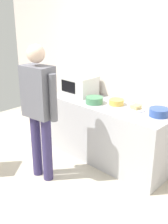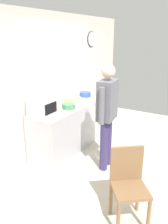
{
  "view_description": "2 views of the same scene",
  "coord_description": "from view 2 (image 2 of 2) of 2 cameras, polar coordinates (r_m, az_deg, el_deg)",
  "views": [
    {
      "loc": [
        2.31,
        -1.63,
        2.12
      ],
      "look_at": [
        -0.03,
        0.8,
        0.86
      ],
      "focal_mm": 43.34,
      "sensor_mm": 36.0,
      "label": 1
    },
    {
      "loc": [
        -3.53,
        -1.25,
        2.19
      ],
      "look_at": [
        -0.27,
        0.72,
        0.92
      ],
      "focal_mm": 37.09,
      "sensor_mm": 36.0,
      "label": 2
    }
  ],
  "objects": [
    {
      "name": "kitchen_counter",
      "position": [
        4.68,
        -3.32,
        -3.52
      ],
      "size": [
        1.91,
        0.62,
        0.88
      ],
      "primitive_type": "cube",
      "color": "#B7B7BC",
      "rests_on": "ground_plane"
    },
    {
      "name": "microwave",
      "position": [
        4.05,
        -9.73,
        1.56
      ],
      "size": [
        0.5,
        0.39,
        0.3
      ],
      "color": "silver",
      "rests_on": "kitchen_counter"
    },
    {
      "name": "back_wall",
      "position": [
        4.63,
        -7.6,
        7.29
      ],
      "size": [
        5.4,
        0.13,
        2.6
      ],
      "color": "silver",
      "rests_on": "ground_plane"
    },
    {
      "name": "sandwich_plate",
      "position": [
        4.9,
        -1.62,
        3.23
      ],
      "size": [
        0.25,
        0.25,
        0.07
      ],
      "color": "white",
      "rests_on": "kitchen_counter"
    },
    {
      "name": "salad_bowl",
      "position": [
        4.33,
        -3.82,
        1.47
      ],
      "size": [
        0.25,
        0.25,
        0.09
      ],
      "primitive_type": "cylinder",
      "color": "#4C8E60",
      "rests_on": "kitchen_counter"
    },
    {
      "name": "fork_utensil",
      "position": [
        3.79,
        -8.65,
        -1.9
      ],
      "size": [
        0.15,
        0.12,
        0.01
      ],
      "primitive_type": "cube",
      "rotation": [
        0.0,
        0.0,
        2.5
      ],
      "color": "silver",
      "rests_on": "kitchen_counter"
    },
    {
      "name": "person_standing",
      "position": [
        3.75,
        5.69,
        0.53
      ],
      "size": [
        0.59,
        0.28,
        1.77
      ],
      "color": "navy",
      "rests_on": "ground_plane"
    },
    {
      "name": "cereal_bowl",
      "position": [
        4.63,
        -3.68,
        2.53
      ],
      "size": [
        0.21,
        0.21,
        0.08
      ],
      "primitive_type": "cylinder",
      "color": "gold",
      "rests_on": "kitchen_counter"
    },
    {
      "name": "spoon_utensil",
      "position": [
        4.71,
        1.69,
        2.39
      ],
      "size": [
        0.16,
        0.09,
        0.01
      ],
      "primitive_type": "cube",
      "rotation": [
        0.0,
        0.0,
        2.69
      ],
      "color": "silver",
      "rests_on": "kitchen_counter"
    },
    {
      "name": "mixing_bowl",
      "position": [
        5.17,
        0.3,
        4.39
      ],
      "size": [
        0.25,
        0.25,
        0.1
      ],
      "primitive_type": "cylinder",
      "color": "#33519E",
      "rests_on": "kitchen_counter"
    },
    {
      "name": "wooden_chair",
      "position": [
        2.93,
        10.86,
        -16.57
      ],
      "size": [
        0.56,
        0.56,
        0.94
      ],
      "color": "olive",
      "rests_on": "ground_plane"
    },
    {
      "name": "ground_plane",
      "position": [
        4.34,
        10.29,
        -12.15
      ],
      "size": [
        6.0,
        6.0,
        0.0
      ],
      "primitive_type": "plane",
      "color": "beige"
    }
  ]
}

